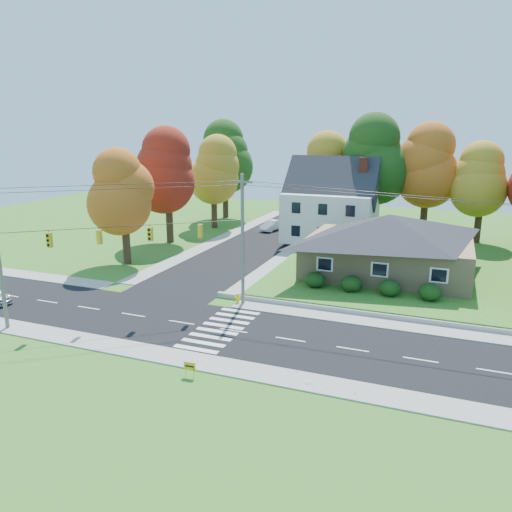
# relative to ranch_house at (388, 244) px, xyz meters

# --- Properties ---
(ground) EXTENTS (120.00, 120.00, 0.00)m
(ground) POSITION_rel_ranch_house_xyz_m (-8.00, -16.00, -3.27)
(ground) COLOR #3D7923
(road_main) EXTENTS (90.00, 8.00, 0.02)m
(road_main) POSITION_rel_ranch_house_xyz_m (-8.00, -16.00, -3.26)
(road_main) COLOR black
(road_main) RESTS_ON ground
(road_cross) EXTENTS (8.00, 44.00, 0.02)m
(road_cross) POSITION_rel_ranch_house_xyz_m (-16.00, 10.00, -3.25)
(road_cross) COLOR black
(road_cross) RESTS_ON ground
(sidewalk_north) EXTENTS (90.00, 2.00, 0.08)m
(sidewalk_north) POSITION_rel_ranch_house_xyz_m (-8.00, -11.00, -3.23)
(sidewalk_north) COLOR #9C9A90
(sidewalk_north) RESTS_ON ground
(sidewalk_south) EXTENTS (90.00, 2.00, 0.08)m
(sidewalk_south) POSITION_rel_ranch_house_xyz_m (-8.00, -21.00, -3.23)
(sidewalk_south) COLOR #9C9A90
(sidewalk_south) RESTS_ON ground
(lawn) EXTENTS (30.00, 30.00, 0.50)m
(lawn) POSITION_rel_ranch_house_xyz_m (5.00, 5.00, -3.02)
(lawn) COLOR #3D7923
(lawn) RESTS_ON ground
(ranch_house) EXTENTS (14.60, 10.60, 5.40)m
(ranch_house) POSITION_rel_ranch_house_xyz_m (0.00, 0.00, 0.00)
(ranch_house) COLOR tan
(ranch_house) RESTS_ON lawn
(colonial_house) EXTENTS (10.40, 8.40, 9.60)m
(colonial_house) POSITION_rel_ranch_house_xyz_m (-7.96, 12.00, 1.32)
(colonial_house) COLOR silver
(colonial_house) RESTS_ON lawn
(hedge_row) EXTENTS (10.70, 1.70, 1.27)m
(hedge_row) POSITION_rel_ranch_house_xyz_m (-0.50, -6.20, -2.13)
(hedge_row) COLOR #163A10
(hedge_row) RESTS_ON lawn
(traffic_infrastructure) EXTENTS (38.10, 10.66, 10.00)m
(traffic_infrastructure) POSITION_rel_ranch_house_xyz_m (-8.15, -14.65, 1.88)
(traffic_infrastructure) COLOR #666059
(traffic_infrastructure) RESTS_ON ground
(tree_lot_0) EXTENTS (6.72, 6.72, 12.51)m
(tree_lot_0) POSITION_rel_ranch_house_xyz_m (-10.00, 18.00, 5.04)
(tree_lot_0) COLOR #3F2A19
(tree_lot_0) RESTS_ON lawn
(tree_lot_1) EXTENTS (7.84, 7.84, 14.60)m
(tree_lot_1) POSITION_rel_ranch_house_xyz_m (-4.00, 17.00, 6.35)
(tree_lot_1) COLOR #3F2A19
(tree_lot_1) RESTS_ON lawn
(tree_lot_2) EXTENTS (7.28, 7.28, 13.56)m
(tree_lot_2) POSITION_rel_ranch_house_xyz_m (2.00, 18.00, 5.70)
(tree_lot_2) COLOR #3F2A19
(tree_lot_2) RESTS_ON lawn
(tree_lot_3) EXTENTS (6.16, 6.16, 11.47)m
(tree_lot_3) POSITION_rel_ranch_house_xyz_m (8.00, 17.00, 4.39)
(tree_lot_3) COLOR #3F2A19
(tree_lot_3) RESTS_ON lawn
(tree_west_0) EXTENTS (6.16, 6.16, 11.47)m
(tree_west_0) POSITION_rel_ranch_house_xyz_m (-25.00, -4.00, 3.89)
(tree_west_0) COLOR #3F2A19
(tree_west_0) RESTS_ON ground
(tree_west_1) EXTENTS (7.28, 7.28, 13.56)m
(tree_west_1) POSITION_rel_ranch_house_xyz_m (-26.00, 6.00, 5.20)
(tree_west_1) COLOR #3F2A19
(tree_west_1) RESTS_ON ground
(tree_west_2) EXTENTS (6.72, 6.72, 12.51)m
(tree_west_2) POSITION_rel_ranch_house_xyz_m (-25.00, 16.00, 4.54)
(tree_west_2) COLOR #3F2A19
(tree_west_2) RESTS_ON ground
(tree_west_3) EXTENTS (7.84, 7.84, 14.60)m
(tree_west_3) POSITION_rel_ranch_house_xyz_m (-27.00, 24.00, 5.85)
(tree_west_3) COLOR #3F2A19
(tree_west_3) RESTS_ON ground
(white_car) EXTENTS (2.33, 4.37, 1.37)m
(white_car) POSITION_rel_ranch_house_xyz_m (-16.99, 16.98, -2.56)
(white_car) COLOR silver
(white_car) RESTS_ON road_cross
(fire_hydrant) EXTENTS (0.47, 0.37, 0.82)m
(fire_hydrant) POSITION_rel_ranch_house_xyz_m (-9.91, -10.88, -2.87)
(fire_hydrant) COLOR #F7F108
(fire_hydrant) RESTS_ON ground
(yard_sign) EXTENTS (0.69, 0.07, 0.86)m
(yard_sign) POSITION_rel_ranch_house_xyz_m (-7.65, -22.71, -2.65)
(yard_sign) COLOR black
(yard_sign) RESTS_ON ground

